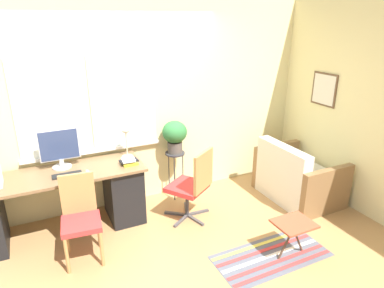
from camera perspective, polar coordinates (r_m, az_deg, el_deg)
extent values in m
plane|color=tan|center=(4.41, -7.47, -13.28)|extent=(14.00, 14.00, 0.00)
cube|color=beige|center=(4.51, -11.27, 6.15)|extent=(9.00, 0.06, 2.70)
cube|color=silver|center=(4.33, -22.32, 5.30)|extent=(0.83, 0.02, 1.20)
cube|color=white|center=(4.32, -22.30, 5.27)|extent=(0.76, 0.01, 1.13)
cube|color=silver|center=(4.45, -11.31, 6.84)|extent=(0.83, 0.02, 1.20)
cube|color=white|center=(4.44, -11.28, 6.81)|extent=(0.76, 0.01, 1.13)
cube|color=silver|center=(4.55, -16.01, -1.03)|extent=(1.73, 0.11, 0.04)
cube|color=beige|center=(5.25, 20.74, 7.22)|extent=(0.06, 9.00, 2.70)
cube|color=brown|center=(5.15, 21.18, 8.49)|extent=(0.02, 0.42, 0.45)
cube|color=silver|center=(5.14, 21.11, 8.49)|extent=(0.01, 0.37, 0.40)
cube|color=brown|center=(4.19, -21.99, -4.91)|extent=(2.02, 0.65, 0.03)
cube|color=black|center=(4.45, -11.38, -7.72)|extent=(0.40, 0.57, 0.73)
cylinder|color=silver|center=(4.33, -20.82, -3.57)|extent=(0.22, 0.22, 0.02)
cylinder|color=silver|center=(4.31, -20.92, -2.90)|extent=(0.05, 0.05, 0.10)
cube|color=silver|center=(4.24, -21.30, -0.12)|extent=(0.45, 0.02, 0.37)
cube|color=navy|center=(4.23, -21.28, -0.18)|extent=(0.42, 0.01, 0.35)
cube|color=black|center=(4.10, -20.10, -4.85)|extent=(0.32, 0.11, 0.02)
ellipsoid|color=silver|center=(4.10, -17.03, -4.39)|extent=(0.04, 0.06, 0.03)
cylinder|color=#BCB299|center=(4.43, -10.71, -2.01)|extent=(0.13, 0.13, 0.01)
cylinder|color=#BCB299|center=(4.37, -10.85, 0.00)|extent=(0.02, 0.02, 0.32)
ellipsoid|color=#BCB299|center=(4.32, -11.01, 2.25)|extent=(0.10, 0.10, 0.07)
cube|color=yellow|center=(4.21, -10.35, -3.12)|extent=(0.18, 0.17, 0.03)
cube|color=black|center=(4.21, -10.49, -2.77)|extent=(0.22, 0.14, 0.02)
cube|color=white|center=(4.18, -10.56, -2.60)|extent=(0.16, 0.17, 0.02)
cylinder|color=#B2844C|center=(3.77, -20.14, -17.00)|extent=(0.04, 0.04, 0.44)
cylinder|color=#B2844C|center=(3.76, -14.83, -16.41)|extent=(0.04, 0.04, 0.44)
cylinder|color=#B2844C|center=(4.05, -20.17, -14.17)|extent=(0.04, 0.04, 0.44)
cylinder|color=#B2844C|center=(4.04, -15.29, -13.63)|extent=(0.04, 0.04, 0.44)
cube|color=red|center=(3.78, -17.97, -12.54)|extent=(0.43, 0.42, 0.06)
cube|color=#B2844C|center=(3.83, -18.51, -7.77)|extent=(0.35, 0.07, 0.45)
cube|color=#47474C|center=(4.43, -1.83, -12.65)|extent=(0.27, 0.20, 0.03)
cube|color=#47474C|center=(4.44, 0.53, -12.53)|extent=(0.12, 0.30, 0.03)
cube|color=#47474C|center=(4.59, 0.99, -11.34)|extent=(0.31, 0.05, 0.03)
cube|color=#47474C|center=(4.67, -0.96, -10.76)|extent=(0.14, 0.30, 0.03)
cube|color=#47474C|center=(4.57, -2.70, -11.52)|extent=(0.26, 0.22, 0.03)
cylinder|color=#333338|center=(4.44, -0.81, -9.60)|extent=(0.04, 0.04, 0.36)
cube|color=red|center=(4.33, -0.82, -7.18)|extent=(0.61, 0.61, 0.06)
cube|color=#B2844C|center=(4.11, 1.91, -4.53)|extent=(0.37, 0.26, 0.49)
cube|color=silver|center=(5.12, 17.26, -6.34)|extent=(0.80, 0.93, 0.41)
cube|color=silver|center=(4.75, 14.93, -2.72)|extent=(0.16, 0.93, 0.42)
cube|color=olive|center=(4.76, 21.52, -7.45)|extent=(0.80, 0.09, 0.64)
cube|color=olive|center=(5.41, 13.80, -3.15)|extent=(0.80, 0.09, 0.64)
cylinder|color=#333338|center=(4.73, -2.84, -1.53)|extent=(0.27, 0.27, 0.02)
cylinder|color=#333338|center=(4.91, -1.52, -4.97)|extent=(0.01, 0.01, 0.66)
cylinder|color=#333338|center=(4.93, -3.85, -4.89)|extent=(0.01, 0.01, 0.66)
cylinder|color=#333338|center=(4.76, -2.93, -5.83)|extent=(0.01, 0.01, 0.66)
cylinder|color=#514C47|center=(4.70, -2.86, -0.54)|extent=(0.20, 0.20, 0.16)
ellipsoid|color=#2D7038|center=(4.62, -2.91, 2.02)|extent=(0.34, 0.34, 0.30)
cube|color=#565B6B|center=(3.99, 13.07, -17.69)|extent=(1.27, 0.58, 0.01)
cube|color=#C63838|center=(3.87, 15.12, -19.26)|extent=(1.24, 0.05, 0.00)
cube|color=#C63838|center=(3.93, 14.07, -18.44)|extent=(1.24, 0.05, 0.00)
cube|color=white|center=(3.99, 13.07, -17.64)|extent=(1.24, 0.05, 0.00)
cube|color=#C63838|center=(4.05, 12.11, -16.86)|extent=(1.24, 0.05, 0.00)
cube|color=#DBCC4C|center=(4.12, 11.19, -16.11)|extent=(1.24, 0.05, 0.00)
cube|color=#B24C33|center=(3.84, 16.65, -12.59)|extent=(0.40, 0.34, 0.02)
cylinder|color=#4C3D2D|center=(3.91, 15.54, -15.40)|extent=(0.21, 0.02, 0.39)
cylinder|color=#4C3D2D|center=(3.99, 17.13, -14.76)|extent=(0.21, 0.02, 0.39)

